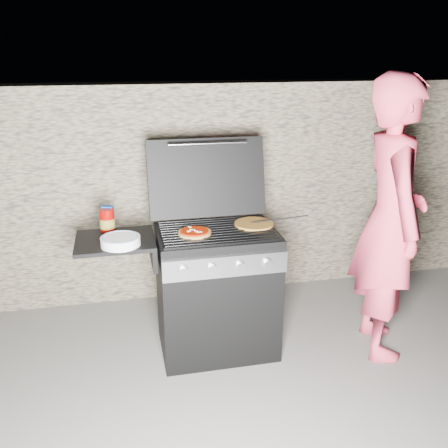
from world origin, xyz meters
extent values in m
plane|color=#595654|center=(0.00, 0.00, 0.00)|extent=(50.00, 50.00, 0.00)
cube|color=gray|center=(0.00, 1.05, 0.90)|extent=(8.00, 0.35, 1.80)
cylinder|color=gold|center=(0.27, 0.05, 0.92)|extent=(0.31, 0.31, 0.01)
cylinder|color=#750503|center=(-0.71, 0.17, 0.98)|extent=(0.11, 0.11, 0.15)
cube|color=navy|center=(-0.71, 0.21, 0.98)|extent=(0.08, 0.06, 0.16)
cylinder|color=silver|center=(-0.63, -0.12, 0.93)|extent=(0.26, 0.26, 0.06)
imported|color=#D23951|center=(1.15, -0.21, 0.97)|extent=(0.61, 0.79, 1.93)
cylinder|color=black|center=(0.44, 0.00, 0.95)|extent=(0.37, 0.13, 0.08)
camera|label=1|loc=(-0.62, -3.07, 2.07)|focal=40.00mm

